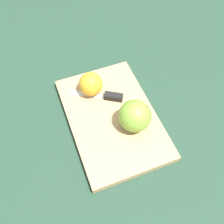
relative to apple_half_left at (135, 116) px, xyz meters
name	(u,v)px	position (x,y,z in m)	size (l,w,h in m)	color
ground_plane	(112,120)	(0.05, 0.04, -0.07)	(4.00, 4.00, 0.00)	#1E3828
cutting_board	(112,118)	(0.05, 0.04, -0.06)	(0.40, 0.29, 0.02)	tan
apple_half_left	(135,116)	(0.00, 0.00, 0.00)	(0.09, 0.09, 0.09)	olive
apple_half_right	(91,84)	(0.16, 0.05, -0.01)	(0.07, 0.07, 0.07)	gold
knife	(109,96)	(0.11, 0.02, -0.04)	(0.12, 0.14, 0.02)	silver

